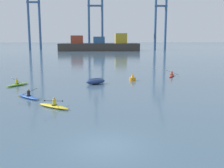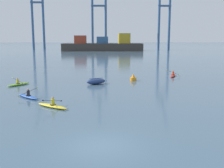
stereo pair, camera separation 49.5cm
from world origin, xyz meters
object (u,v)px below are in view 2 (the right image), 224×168
at_px(gantry_crane_west_mid, 99,14).
at_px(gantry_crane_east_mid, 165,14).
at_px(kayak_blue, 28,96).
at_px(kayak_red, 173,75).
at_px(kayak_yellow, 52,106).
at_px(container_barge, 103,45).
at_px(channel_buoy, 133,78).
at_px(kayak_lime, 18,84).
at_px(capsized_dinghy, 96,81).
at_px(gantry_crane_west, 37,12).

xyz_separation_m(gantry_crane_west_mid, gantry_crane_east_mid, (33.10, -4.84, -0.28)).
relative_size(gantry_crane_east_mid, kayak_blue, 13.29).
xyz_separation_m(kayak_red, kayak_yellow, (-15.31, -18.42, 0.00)).
xyz_separation_m(container_barge, gantry_crane_east_mid, (31.25, 7.98, 15.14)).
bearing_deg(channel_buoy, kayak_lime, -167.80).
distance_m(gantry_crane_west_mid, kayak_blue, 117.74).
xyz_separation_m(capsized_dinghy, kayak_lime, (-9.73, -0.60, -0.18)).
relative_size(gantry_crane_east_mid, kayak_lime, 11.86).
relative_size(gantry_crane_west, gantry_crane_east_mid, 1.02).
bearing_deg(container_barge, gantry_crane_east_mid, 14.32).
bearing_deg(kayak_yellow, capsized_dinghy, 73.50).
xyz_separation_m(channel_buoy, kayak_lime, (-14.87, -3.21, -0.19)).
relative_size(gantry_crane_west, capsized_dinghy, 13.58).
bearing_deg(kayak_blue, gantry_crane_west_mid, 86.96).
bearing_deg(channel_buoy, gantry_crane_west_mid, 93.01).
bearing_deg(kayak_lime, gantry_crane_west, 101.57).
height_order(kayak_lime, kayak_yellow, kayak_lime).
bearing_deg(kayak_lime, capsized_dinghy, 3.53).
bearing_deg(gantry_crane_east_mid, kayak_red, -102.16).
relative_size(gantry_crane_east_mid, capsized_dinghy, 13.34).
bearing_deg(kayak_blue, kayak_red, 38.30).
height_order(gantry_crane_west_mid, kayak_yellow, gantry_crane_west_mid).
xyz_separation_m(gantry_crane_east_mid, capsized_dinghy, (-32.67, -103.45, -17.45)).
height_order(gantry_crane_west, kayak_yellow, gantry_crane_west).
bearing_deg(gantry_crane_east_mid, kayak_blue, -109.42).
xyz_separation_m(kayak_lime, kayak_yellow, (6.24, -11.19, 0.00)).
height_order(gantry_crane_west_mid, channel_buoy, gantry_crane_west_mid).
bearing_deg(gantry_crane_west_mid, gantry_crane_west, 178.26).
xyz_separation_m(gantry_crane_west_mid, channel_buoy, (5.56, -105.68, -17.72)).
height_order(container_barge, gantry_crane_west, gantry_crane_west).
relative_size(container_barge, kayak_lime, 11.95).
relative_size(container_barge, kayak_blue, 13.38).
height_order(container_barge, gantry_crane_west_mid, gantry_crane_west_mid).
bearing_deg(gantry_crane_west_mid, container_barge, -81.82).
height_order(gantry_crane_east_mid, kayak_yellow, gantry_crane_east_mid).
bearing_deg(gantry_crane_west, container_barge, -22.28).
bearing_deg(gantry_crane_west_mid, kayak_red, -83.14).
bearing_deg(gantry_crane_east_mid, gantry_crane_west, 174.89).
distance_m(gantry_crane_west, capsized_dinghy, 115.45).
bearing_deg(gantry_crane_east_mid, gantry_crane_west_mid, 171.68).
bearing_deg(kayak_yellow, channel_buoy, 59.07).
bearing_deg(gantry_crane_west, kayak_red, -66.78).
distance_m(gantry_crane_west, channel_buoy, 114.55).
bearing_deg(container_barge, gantry_crane_west, 157.72).
bearing_deg(channel_buoy, capsized_dinghy, -153.03).
distance_m(gantry_crane_east_mid, kayak_yellow, 122.07).
xyz_separation_m(gantry_crane_west, kayak_red, (44.04, -102.64, -18.97)).
bearing_deg(capsized_dinghy, kayak_yellow, -106.50).
distance_m(kayak_lime, kayak_blue, 7.95).
relative_size(kayak_red, kayak_lime, 1.06).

